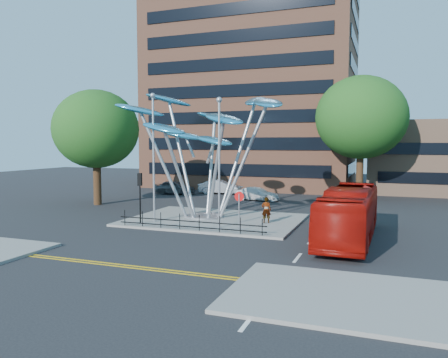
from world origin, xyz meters
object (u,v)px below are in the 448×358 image
at_px(parked_car_right, 257,194).
at_px(leaf_sculpture, 204,125).
at_px(tree_left, 96,129).
at_px(street_lamp_left, 153,146).
at_px(street_lamp_right, 219,151).
at_px(pedestrian, 266,210).
at_px(parked_car_left, 175,187).
at_px(red_bus, 349,214).
at_px(no_entry_sign_island, 239,204).
at_px(parked_car_mid, 220,187).
at_px(tree_right, 361,118).
at_px(traffic_light_island, 140,187).

bearing_deg(parked_car_right, leaf_sculpture, -175.96).
height_order(tree_left, street_lamp_left, tree_left).
distance_m(leaf_sculpture, street_lamp_right, 4.83).
relative_size(street_lamp_right, pedestrian, 4.71).
distance_m(parked_car_left, parked_car_right, 9.97).
bearing_deg(red_bus, no_entry_sign_island, -174.61).
relative_size(red_bus, parked_car_left, 2.47).
height_order(street_lamp_right, parked_car_mid, street_lamp_right).
xyz_separation_m(parked_car_left, parked_car_mid, (4.50, 2.03, 0.01)).
relative_size(street_lamp_right, parked_car_right, 1.89).
relative_size(tree_right, leaf_sculpture, 0.95).
bearing_deg(street_lamp_right, parked_car_right, 96.81).
distance_m(tree_right, parked_car_right, 12.53).
relative_size(tree_left, no_entry_sign_island, 4.21).
height_order(street_lamp_right, no_entry_sign_island, street_lamp_right).
relative_size(parked_car_left, parked_car_right, 1.01).
height_order(tree_left, pedestrian, tree_left).
bearing_deg(tree_left, street_lamp_left, -34.38).
height_order(leaf_sculpture, street_lamp_right, leaf_sculpture).
relative_size(street_lamp_right, parked_car_mid, 1.79).
xyz_separation_m(tree_left, traffic_light_island, (9.00, -7.50, -4.18)).
height_order(red_bus, parked_car_left, red_bus).
xyz_separation_m(tree_right, leaf_sculpture, (-10.07, -15.32, -1.16)).
relative_size(traffic_light_island, no_entry_sign_island, 1.40).
height_order(street_lamp_left, no_entry_sign_island, street_lamp_left).
distance_m(pedestrian, parked_car_mid, 18.57).
bearing_deg(parked_car_mid, no_entry_sign_island, -161.47).
bearing_deg(street_lamp_left, parked_car_mid, 96.60).
relative_size(tree_left, street_lamp_right, 1.24).
distance_m(tree_right, parked_car_mid, 16.32).
bearing_deg(parked_car_right, red_bus, -138.96).
distance_m(red_bus, pedestrian, 6.31).
bearing_deg(parked_car_right, street_lamp_left, 175.49).
xyz_separation_m(traffic_light_island, parked_car_mid, (-1.61, 19.22, -1.85)).
height_order(street_lamp_left, traffic_light_island, street_lamp_left).
distance_m(parked_car_left, parked_car_mid, 4.94).
bearing_deg(street_lamp_left, red_bus, -2.36).
bearing_deg(parked_car_right, traffic_light_island, 174.51).
distance_m(street_lamp_right, parked_car_right, 15.75).
bearing_deg(parked_car_mid, pedestrian, -154.92).
height_order(red_bus, pedestrian, red_bus).
relative_size(tree_left, leaf_sculpture, 0.81).
relative_size(leaf_sculpture, traffic_light_island, 3.71).
bearing_deg(parked_car_left, parked_car_mid, -69.25).
bearing_deg(red_bus, tree_left, 164.08).
height_order(traffic_light_island, parked_car_left, traffic_light_island).
bearing_deg(parked_car_mid, street_lamp_left, -179.01).
bearing_deg(leaf_sculpture, red_bus, -19.37).
bearing_deg(traffic_light_island, tree_right, 56.31).
bearing_deg(street_lamp_right, pedestrian, 49.39).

